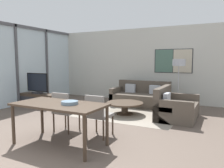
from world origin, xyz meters
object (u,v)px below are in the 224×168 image
(dining_chair_centre, at_px, (98,113))
(fruit_bowl, at_px, (70,102))
(tv_console, at_px, (38,100))
(sofa_side, at_px, (174,108))
(coffee_table, at_px, (125,105))
(floor_lamp, at_px, (179,65))
(sofa_main, at_px, (141,98))
(dining_table, at_px, (59,108))
(television, at_px, (37,84))
(dining_chair_left, at_px, (64,109))

(dining_chair_centre, bearing_deg, fruit_bowl, -106.52)
(tv_console, xyz_separation_m, sofa_side, (4.58, 0.43, 0.06))
(coffee_table, relative_size, floor_lamp, 0.67)
(sofa_side, height_order, fruit_bowl, sofa_side)
(sofa_main, height_order, sofa_side, same)
(coffee_table, bearing_deg, dining_table, -92.85)
(tv_console, bearing_deg, coffee_table, 4.16)
(television, xyz_separation_m, dining_chair_left, (2.65, -1.81, -0.27))
(tv_console, distance_m, dining_chair_left, 3.22)
(floor_lamp, bearing_deg, dining_chair_centre, -105.40)
(dining_table, height_order, dining_chair_left, dining_chair_left)
(sofa_main, relative_size, dining_table, 1.12)
(sofa_main, bearing_deg, television, -152.95)
(television, bearing_deg, sofa_side, 5.31)
(tv_console, distance_m, floor_lamp, 4.91)
(tv_console, xyz_separation_m, floor_lamp, (4.44, 1.71, 1.19))
(sofa_main, bearing_deg, tv_console, -152.94)
(dining_table, distance_m, fruit_bowl, 0.25)
(dining_table, xyz_separation_m, floor_lamp, (1.38, 4.16, 0.71))
(tv_console, bearing_deg, sofa_main, 27.06)
(sofa_side, height_order, dining_chair_centre, dining_chair_centre)
(dining_table, relative_size, floor_lamp, 1.06)
(sofa_main, relative_size, sofa_side, 1.36)
(dining_table, bearing_deg, tv_console, 141.35)
(dining_chair_centre, bearing_deg, television, 152.94)
(tv_console, relative_size, television, 1.71)
(dining_table, bearing_deg, television, 141.34)
(floor_lamp, bearing_deg, sofa_main, -176.80)
(floor_lamp, bearing_deg, television, -159.02)
(dining_chair_left, bearing_deg, dining_chair_centre, 1.96)
(tv_console, bearing_deg, dining_chair_centre, -27.05)
(sofa_side, height_order, floor_lamp, floor_lamp)
(floor_lamp, bearing_deg, tv_console, -159.01)
(sofa_side, xyz_separation_m, coffee_table, (-1.38, -0.19, -0.01))
(television, relative_size, floor_lamp, 0.57)
(dining_chair_centre, height_order, fruit_bowl, dining_chair_centre)
(tv_console, distance_m, dining_table, 3.96)
(dining_table, height_order, dining_chair_centre, dining_chair_centre)
(television, relative_size, sofa_main, 0.48)
(dining_table, bearing_deg, dining_chair_centre, 58.32)
(sofa_side, bearing_deg, television, 95.31)
(television, bearing_deg, fruit_bowl, -36.49)
(coffee_table, relative_size, dining_chair_left, 1.23)
(fruit_bowl, bearing_deg, dining_chair_left, 135.60)
(dining_chair_left, relative_size, dining_chair_centre, 1.00)
(tv_console, distance_m, sofa_side, 4.60)
(sofa_main, distance_m, dining_chair_centre, 3.43)
(tv_console, xyz_separation_m, coffee_table, (3.20, 0.23, 0.05))
(sofa_main, relative_size, floor_lamp, 1.19)
(coffee_table, relative_size, dining_chair_centre, 1.23)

